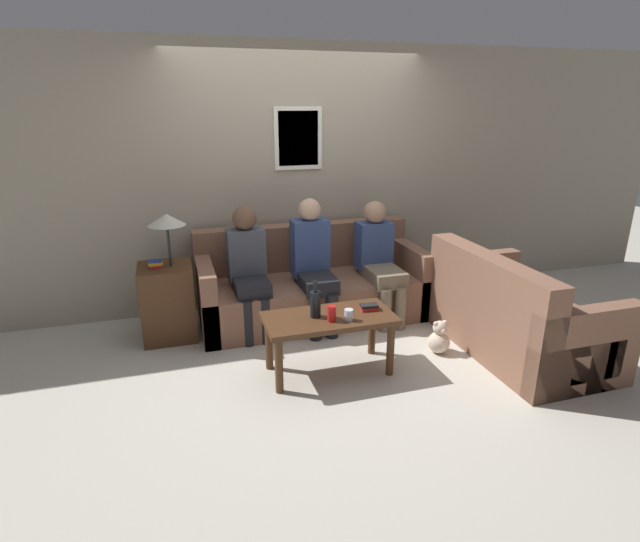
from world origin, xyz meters
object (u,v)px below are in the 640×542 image
object	(u,v)px
coffee_table	(329,325)
teddy_bear	(439,339)
drinking_glass	(349,315)
couch_side	(515,318)
wine_bottle	(315,303)
couch_main	(311,287)
person_middle	(313,260)
person_left	(248,266)
person_right	(379,257)

from	to	relation	value
coffee_table	teddy_bear	bearing A→B (deg)	1.49
teddy_bear	drinking_glass	bearing A→B (deg)	-170.71
couch_side	wine_bottle	world-z (taller)	couch_side
coffee_table	couch_main	bearing A→B (deg)	81.02
coffee_table	wine_bottle	size ratio (longest dim) A/B	3.46
drinking_glass	person_middle	distance (m)	1.04
drinking_glass	person_left	size ratio (longest dim) A/B	0.08
couch_main	wine_bottle	size ratio (longest dim) A/B	7.53
coffee_table	person_right	world-z (taller)	person_right
couch_main	person_right	world-z (taller)	person_right
coffee_table	person_middle	world-z (taller)	person_middle
person_middle	teddy_bear	world-z (taller)	person_middle
drinking_glass	teddy_bear	size ratio (longest dim) A/B	0.30
person_right	person_left	bearing A→B (deg)	178.07
person_middle	person_right	bearing A→B (deg)	0.66
drinking_glass	person_right	distance (m)	1.25
couch_side	teddy_bear	bearing A→B (deg)	76.93
drinking_glass	person_middle	size ratio (longest dim) A/B	0.07
couch_side	person_left	xyz separation A→B (m)	(-2.08, 1.08, 0.33)
couch_main	wine_bottle	world-z (taller)	couch_main
coffee_table	person_right	xyz separation A→B (m)	(0.81, 0.92, 0.21)
couch_main	teddy_bear	distance (m)	1.38
couch_side	wine_bottle	xyz separation A→B (m)	(-1.72, 0.14, 0.29)
person_middle	wine_bottle	bearing A→B (deg)	-105.29
coffee_table	person_left	xyz separation A→B (m)	(-0.46, 0.97, 0.23)
couch_main	person_middle	distance (m)	0.40
person_left	person_right	distance (m)	1.27
teddy_bear	person_right	bearing A→B (deg)	101.84
wine_bottle	person_middle	distance (m)	0.93
person_middle	teddy_bear	size ratio (longest dim) A/B	4.09
person_right	couch_side	bearing A→B (deg)	-52.13
person_right	person_middle	bearing A→B (deg)	-179.34
wine_bottle	drinking_glass	world-z (taller)	wine_bottle
person_left	person_middle	xyz separation A→B (m)	(0.60, -0.05, 0.01)
couch_side	drinking_glass	world-z (taller)	couch_side
couch_side	couch_main	bearing A→B (deg)	49.37
couch_side	coffee_table	xyz separation A→B (m)	(-1.62, 0.12, 0.10)
drinking_glass	couch_main	bearing A→B (deg)	87.18
person_left	couch_main	bearing A→B (deg)	13.47
couch_side	person_right	world-z (taller)	person_right
couch_main	couch_side	size ratio (longest dim) A/B	1.41
couch_main	couch_side	xyz separation A→B (m)	(1.44, -1.24, 0.00)
drinking_glass	teddy_bear	bearing A→B (deg)	9.29
coffee_table	person_middle	bearing A→B (deg)	81.29
person_left	teddy_bear	world-z (taller)	person_left
person_middle	person_right	xyz separation A→B (m)	(0.67, 0.01, -0.03)
couch_main	person_middle	size ratio (longest dim) A/B	1.82
couch_main	person_right	distance (m)	0.73
drinking_glass	person_right	bearing A→B (deg)	56.40
person_left	teddy_bear	distance (m)	1.80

